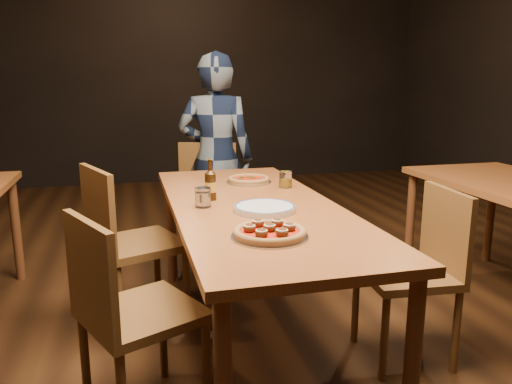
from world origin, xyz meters
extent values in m
plane|color=black|center=(0.00, 0.00, 0.00)|extent=(9.00, 9.00, 0.00)
plane|color=black|center=(0.00, 4.50, 1.50)|extent=(7.00, 0.00, 7.00)
cube|color=brown|center=(0.00, 0.00, 0.73)|extent=(0.80, 2.00, 0.04)
cylinder|color=brown|center=(-0.34, 0.94, 0.35)|extent=(0.06, 0.06, 0.71)
cylinder|color=brown|center=(0.34, -0.94, 0.35)|extent=(0.06, 0.06, 0.71)
cylinder|color=brown|center=(0.34, 0.94, 0.35)|extent=(0.06, 0.06, 0.71)
cylinder|color=brown|center=(-1.36, 1.24, 0.35)|extent=(0.06, 0.06, 0.71)
cylinder|color=brown|center=(1.36, 0.74, 0.35)|extent=(0.06, 0.06, 0.71)
cylinder|color=brown|center=(2.04, 0.74, 0.35)|extent=(0.06, 0.06, 0.71)
cylinder|color=#B7B7BF|center=(-0.07, -0.54, 0.75)|extent=(0.31, 0.31, 0.01)
cylinder|color=#A68445|center=(-0.07, -0.54, 0.76)|extent=(0.28, 0.28, 0.02)
torus|color=#A68445|center=(-0.07, -0.54, 0.77)|extent=(0.29, 0.29, 0.03)
cylinder|color=#B80A11|center=(-0.07, -0.54, 0.77)|extent=(0.23, 0.23, 0.00)
cylinder|color=#B7B7BF|center=(0.10, 0.52, 0.75)|extent=(0.27, 0.27, 0.01)
cylinder|color=#A68445|center=(0.10, 0.52, 0.76)|extent=(0.25, 0.25, 0.02)
torus|color=#A68445|center=(0.10, 0.52, 0.77)|extent=(0.25, 0.25, 0.03)
cylinder|color=#B80A11|center=(0.10, 0.52, 0.77)|extent=(0.19, 0.19, 0.00)
cylinder|color=white|center=(0.01, -0.16, 0.76)|extent=(0.29, 0.29, 0.03)
cylinder|color=black|center=(-0.19, 0.13, 0.82)|extent=(0.06, 0.06, 0.14)
cylinder|color=black|center=(-0.19, 0.13, 0.92)|extent=(0.02, 0.02, 0.07)
cylinder|color=gold|center=(-0.19, 0.13, 0.82)|extent=(0.06, 0.06, 0.05)
cylinder|color=white|center=(-0.25, 0.00, 0.80)|extent=(0.08, 0.08, 0.10)
cylinder|color=#A67512|center=(0.27, 0.33, 0.80)|extent=(0.07, 0.07, 0.09)
imported|color=black|center=(0.05, 1.33, 0.78)|extent=(0.66, 0.54, 1.56)
camera|label=1|loc=(-0.60, -2.34, 1.35)|focal=35.00mm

